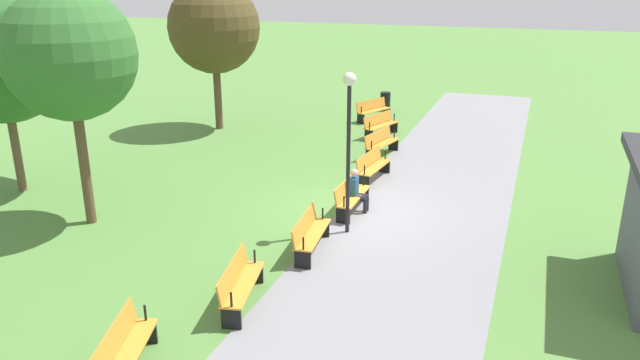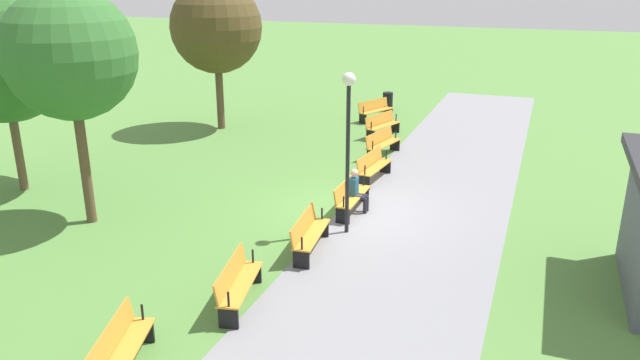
# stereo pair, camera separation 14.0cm
# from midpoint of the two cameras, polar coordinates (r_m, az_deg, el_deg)

# --- Properties ---
(ground_plane) EXTENTS (120.00, 120.00, 0.00)m
(ground_plane) POSITION_cam_midpoint_polar(r_m,az_deg,el_deg) (16.66, 3.36, -2.99)
(ground_plane) COLOR #54843D
(path_paving) EXTENTS (36.58, 4.43, 0.01)m
(path_paving) POSITION_cam_midpoint_polar(r_m,az_deg,el_deg) (16.25, 9.60, -3.80)
(path_paving) COLOR gray
(path_paving) RESTS_ON ground
(bench_0) EXTENTS (1.92, 1.22, 0.89)m
(bench_0) POSITION_cam_midpoint_polar(r_m,az_deg,el_deg) (26.93, 5.36, 6.62)
(bench_0) COLOR orange
(bench_0) RESTS_ON ground
(bench_1) EXTENTS (1.95, 1.05, 0.89)m
(bench_1) POSITION_cam_midpoint_polar(r_m,az_deg,el_deg) (24.28, 6.02, 5.22)
(bench_1) COLOR orange
(bench_1) RESTS_ON ground
(bench_2) EXTENTS (1.96, 0.87, 0.89)m
(bench_2) POSITION_cam_midpoint_polar(r_m,az_deg,el_deg) (21.64, 6.06, 3.50)
(bench_2) COLOR orange
(bench_2) RESTS_ON ground
(bench_3) EXTENTS (1.94, 0.67, 0.89)m
(bench_3) POSITION_cam_midpoint_polar(r_m,az_deg,el_deg) (19.03, 5.24, 1.34)
(bench_3) COLOR orange
(bench_3) RESTS_ON ground
(bench_4) EXTENTS (1.90, 0.47, 0.89)m
(bench_4) POSITION_cam_midpoint_polar(r_m,az_deg,el_deg) (16.51, 3.16, -1.42)
(bench_4) COLOR orange
(bench_4) RESTS_ON ground
(bench_5) EXTENTS (1.94, 0.67, 0.89)m
(bench_5) POSITION_cam_midpoint_polar(r_m,az_deg,el_deg) (14.16, -0.78, -4.97)
(bench_5) COLOR orange
(bench_5) RESTS_ON ground
(bench_6) EXTENTS (1.96, 0.87, 0.89)m
(bench_6) POSITION_cam_midpoint_polar(r_m,az_deg,el_deg) (12.13, -7.46, -9.50)
(bench_6) COLOR orange
(bench_6) RESTS_ON ground
(bench_7) EXTENTS (1.95, 1.05, 0.89)m
(bench_7) POSITION_cam_midpoint_polar(r_m,az_deg,el_deg) (10.63, -17.93, -14.86)
(bench_7) COLOR orange
(bench_7) RESTS_ON ground
(person_seated) EXTENTS (0.32, 0.52, 1.20)m
(person_seated) POSITION_cam_midpoint_polar(r_m,az_deg,el_deg) (16.49, 3.74, -0.87)
(person_seated) COLOR navy
(person_seated) RESTS_ON ground
(tree_0) EXTENTS (4.25, 4.25, 6.37)m
(tree_0) POSITION_cam_midpoint_polar(r_m,az_deg,el_deg) (19.48, -27.68, 11.03)
(tree_0) COLOR brown
(tree_0) RESTS_ON ground
(tree_1) EXTENTS (3.21, 3.21, 5.97)m
(tree_1) POSITION_cam_midpoint_polar(r_m,az_deg,el_deg) (16.00, -22.24, 10.87)
(tree_1) COLOR brown
(tree_1) RESTS_ON ground
(tree_3) EXTENTS (3.66, 3.66, 5.97)m
(tree_3) POSITION_cam_midpoint_polar(r_m,az_deg,el_deg) (25.19, -9.59, 13.99)
(tree_3) COLOR brown
(tree_3) RESTS_ON ground
(lamp_post) EXTENTS (0.32, 0.32, 4.03)m
(lamp_post) POSITION_cam_midpoint_polar(r_m,az_deg,el_deg) (14.48, 2.95, 5.30)
(lamp_post) COLOR black
(lamp_post) RESTS_ON ground
(trash_bin) EXTENTS (0.48, 0.48, 0.87)m
(trash_bin) POSITION_cam_midpoint_polar(r_m,az_deg,el_deg) (28.91, 6.53, 7.35)
(trash_bin) COLOR black
(trash_bin) RESTS_ON ground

